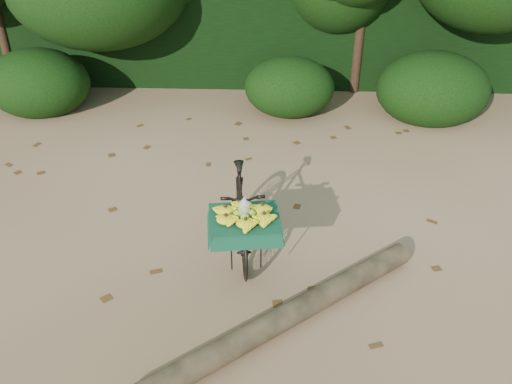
{
  "coord_description": "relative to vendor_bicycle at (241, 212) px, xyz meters",
  "views": [
    {
      "loc": [
        1.28,
        -4.76,
        4.05
      ],
      "look_at": [
        1.08,
        0.21,
        0.89
      ],
      "focal_mm": 38.0,
      "sensor_mm": 36.0,
      "label": 1
    }
  ],
  "objects": [
    {
      "name": "leaf_litter",
      "position": [
        -0.91,
        0.3,
        -0.52
      ],
      "size": [
        7.0,
        7.3,
        0.01
      ],
      "primitive_type": null,
      "color": "#553416",
      "rests_on": "ground"
    },
    {
      "name": "bush_clumps",
      "position": [
        -0.41,
        3.95,
        -0.07
      ],
      "size": [
        8.8,
        1.7,
        0.9
      ],
      "primitive_type": null,
      "color": "black",
      "rests_on": "ground"
    },
    {
      "name": "ground",
      "position": [
        -0.91,
        -0.35,
        -0.52
      ],
      "size": [
        80.0,
        80.0,
        0.0
      ],
      "primitive_type": "plane",
      "color": "tan",
      "rests_on": "ground"
    },
    {
      "name": "hedge_backdrop",
      "position": [
        -0.91,
        5.95,
        0.38
      ],
      "size": [
        26.0,
        1.8,
        1.8
      ],
      "primitive_type": "cube",
      "color": "black",
      "rests_on": "ground"
    },
    {
      "name": "vendor_bicycle",
      "position": [
        0.0,
        0.0,
        0.0
      ],
      "size": [
        0.82,
        1.81,
        1.02
      ],
      "rotation": [
        0.0,
        0.0,
        0.13
      ],
      "color": "black",
      "rests_on": "ground"
    },
    {
      "name": "fallen_log",
      "position": [
        0.49,
        -1.25,
        -0.4
      ],
      "size": [
        2.86,
        2.35,
        0.25
      ],
      "primitive_type": "cylinder",
      "rotation": [
        1.57,
        0.0,
        -0.9
      ],
      "color": "brown",
      "rests_on": "ground"
    }
  ]
}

